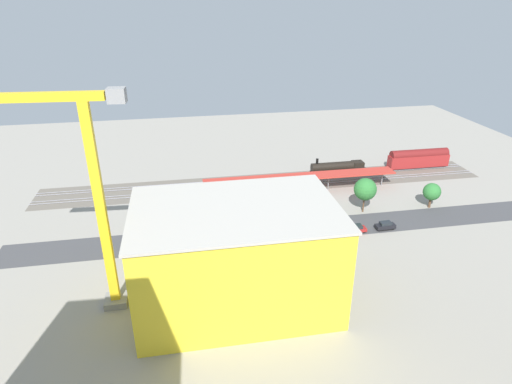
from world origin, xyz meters
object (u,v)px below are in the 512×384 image
Objects in this scene: parked_car_1 at (356,229)px; traffic_light at (279,204)px; street_tree_0 at (365,189)px; locomotive at (340,168)px; parked_car_0 at (385,226)px; passenger_coach at (419,158)px; street_tree_2 at (224,206)px; parked_car_3 at (302,233)px; street_tree_1 at (432,192)px; construction_building at (236,257)px; tower_crane at (76,186)px; box_truck_2 at (164,247)px; platform_canopy_near at (301,177)px; box_truck_1 at (255,240)px; parked_car_2 at (331,231)px; box_truck_0 at (251,242)px; parked_car_4 at (276,237)px.

traffic_light is (15.40, -7.71, 3.79)m from parked_car_1.
locomotive is at bearing -97.61° from street_tree_0.
locomotive is at bearing -93.13° from parked_car_0.
passenger_coach is 2.61× the size of street_tree_2.
street_tree_1 reaches higher than parked_car_3.
street_tree_1 is at bearing -152.85° from parked_car_0.
tower_crane reaches higher than construction_building.
locomotive is 59.58m from box_truck_2.
platform_canopy_near reaches higher than box_truck_2.
box_truck_2 is at bearing 3.26° from parked_car_3.
parked_car_3 is 19.93m from street_tree_0.
passenger_coach is 65.35m from box_truck_1.
tower_crane is (22.73, -2.91, 13.09)m from construction_building.
locomotive is at bearing -145.61° from box_truck_2.
street_tree_2 reaches higher than parked_car_3.
tower_crane reaches higher than traffic_light.
tower_crane is 4.19× the size of street_tree_0.
platform_canopy_near is at bearing -105.14° from parked_car_3.
street_tree_0 is (-5.41, -8.71, 5.08)m from parked_car_1.
passenger_coach is 26.70m from street_tree_1.
platform_canopy_near is 5.95× the size of street_tree_0.
street_tree_0 is (-46.01, -10.04, 4.16)m from box_truck_2.
parked_car_2 is (-0.33, 22.44, -3.45)m from platform_canopy_near.
parked_car_2 is 28.96m from street_tree_1.
parked_car_1 is 34.43m from construction_building.
box_truck_0 is 46.87m from street_tree_1.
parked_car_1 is at bearing 178.26° from parked_car_2.
box_truck_0 is 1.11× the size of street_tree_0.
street_tree_1 reaches higher than locomotive.
parked_car_1 is 0.12× the size of tower_crane.
passenger_coach is at bearing -155.40° from box_truck_2.
tower_crane is at bearing -6.77° from construction_building.
street_tree_2 reaches higher than box_truck_1.
box_truck_0 is (5.83, 2.52, 0.96)m from parked_car_4.
box_truck_1 is (10.72, 2.40, 0.93)m from parked_car_3.
parked_car_4 is at bearing 1.17° from parked_car_2.
passenger_coach is at bearing -147.33° from parked_car_4.
street_tree_2 is (49.72, -0.32, 0.71)m from street_tree_1.
street_tree_0 is (-56.68, -23.43, -15.72)m from tower_crane.
box_truck_0 is (30.28, 2.64, 0.94)m from parked_car_0.
parked_car_2 is 0.94× the size of parked_car_3.
street_tree_2 reaches higher than parked_car_4.
box_truck_1 is 1.17× the size of street_tree_0.
passenger_coach reaches higher than parked_car_2.
box_truck_2 is 1.04× the size of street_tree_0.
parked_car_0 is 17.56m from street_tree_1.
parked_car_1 is (-5.90, 22.61, -3.50)m from platform_canopy_near.
street_tree_1 is at bearing -179.70° from traffic_light.
passenger_coach is 2.16× the size of street_tree_0.
parked_car_4 is at bearing 0.27° from parked_car_0.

